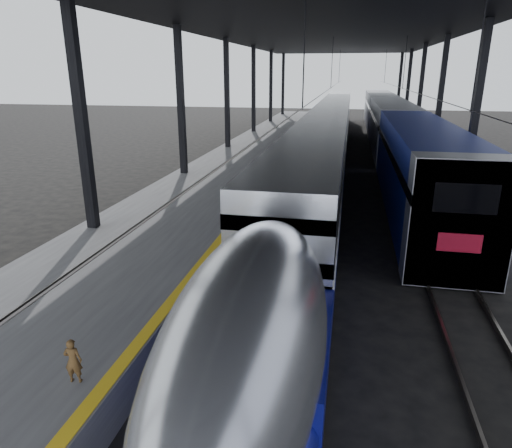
# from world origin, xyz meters

# --- Properties ---
(ground) EXTENTS (160.00, 160.00, 0.00)m
(ground) POSITION_xyz_m (0.00, 0.00, 0.00)
(ground) COLOR black
(ground) RESTS_ON ground
(platform) EXTENTS (6.00, 80.00, 1.00)m
(platform) POSITION_xyz_m (-3.50, 20.00, 0.50)
(platform) COLOR #4C4C4F
(platform) RESTS_ON ground
(yellow_strip) EXTENTS (0.30, 80.00, 0.01)m
(yellow_strip) POSITION_xyz_m (-0.70, 20.00, 1.00)
(yellow_strip) COLOR yellow
(yellow_strip) RESTS_ON platform
(rails) EXTENTS (6.52, 80.00, 0.16)m
(rails) POSITION_xyz_m (4.50, 20.00, 0.08)
(rails) COLOR slate
(rails) RESTS_ON ground
(canopy) EXTENTS (18.00, 75.00, 9.47)m
(canopy) POSITION_xyz_m (1.90, 20.00, 9.12)
(canopy) COLOR black
(canopy) RESTS_ON ground
(tgv_train) EXTENTS (2.79, 65.20, 4.00)m
(tgv_train) POSITION_xyz_m (2.00, 24.50, 1.87)
(tgv_train) COLOR silver
(tgv_train) RESTS_ON ground
(second_train) EXTENTS (3.05, 56.05, 4.20)m
(second_train) POSITION_xyz_m (7.00, 31.36, 2.13)
(second_train) COLOR navy
(second_train) RESTS_ON ground
(child) EXTENTS (0.37, 0.27, 0.91)m
(child) POSITION_xyz_m (-1.30, -3.42, 1.46)
(child) COLOR #553A1C
(child) RESTS_ON platform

